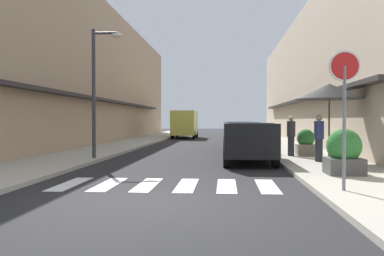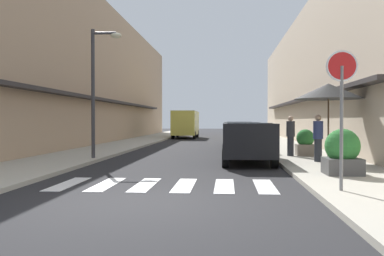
{
  "view_description": "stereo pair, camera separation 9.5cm",
  "coord_description": "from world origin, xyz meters",
  "px_view_note": "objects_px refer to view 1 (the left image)",
  "views": [
    {
      "loc": [
        1.38,
        -7.83,
        1.56
      ],
      "look_at": [
        -0.44,
        15.35,
        1.13
      ],
      "focal_mm": 39.46,
      "sensor_mm": 36.0,
      "label": 1
    },
    {
      "loc": [
        1.48,
        -7.82,
        1.56
      ],
      "look_at": [
        -0.44,
        15.35,
        1.13
      ],
      "focal_mm": 39.46,
      "sensor_mm": 36.0,
      "label": 2
    }
  ],
  "objects_px": {
    "delivery_van": "(185,122)",
    "parked_car_mid": "(242,133)",
    "street_lamp": "(99,79)",
    "planter_midblock": "(306,143)",
    "parked_car_near": "(249,138)",
    "pedestrian_walking_near": "(319,137)",
    "cafe_umbrella": "(329,92)",
    "pedestrian_walking_far": "(291,135)",
    "planter_corner": "(344,152)",
    "round_street_sign": "(344,83)",
    "parked_car_far": "(239,130)"
  },
  "relations": [
    {
      "from": "planter_midblock",
      "to": "pedestrian_walking_near",
      "type": "relative_size",
      "value": 0.66
    },
    {
      "from": "delivery_van",
      "to": "street_lamp",
      "type": "bearing_deg",
      "value": -93.67
    },
    {
      "from": "pedestrian_walking_near",
      "to": "parked_car_mid",
      "type": "bearing_deg",
      "value": 27.45
    },
    {
      "from": "cafe_umbrella",
      "to": "planter_corner",
      "type": "distance_m",
      "value": 4.25
    },
    {
      "from": "cafe_umbrella",
      "to": "planter_corner",
      "type": "relative_size",
      "value": 2.26
    },
    {
      "from": "round_street_sign",
      "to": "street_lamp",
      "type": "distance_m",
      "value": 9.99
    },
    {
      "from": "planter_corner",
      "to": "round_street_sign",
      "type": "bearing_deg",
      "value": -105.39
    },
    {
      "from": "planter_midblock",
      "to": "pedestrian_walking_far",
      "type": "xyz_separation_m",
      "value": [
        -0.63,
        -0.24,
        0.33
      ]
    },
    {
      "from": "street_lamp",
      "to": "cafe_umbrella",
      "type": "bearing_deg",
      "value": -2.96
    },
    {
      "from": "parked_car_mid",
      "to": "cafe_umbrella",
      "type": "height_order",
      "value": "cafe_umbrella"
    },
    {
      "from": "pedestrian_walking_far",
      "to": "planter_corner",
      "type": "bearing_deg",
      "value": 105.78
    },
    {
      "from": "delivery_van",
      "to": "parked_car_mid",
      "type": "bearing_deg",
      "value": -74.66
    },
    {
      "from": "pedestrian_walking_far",
      "to": "delivery_van",
      "type": "bearing_deg",
      "value": -61.37
    },
    {
      "from": "round_street_sign",
      "to": "pedestrian_walking_near",
      "type": "height_order",
      "value": "round_street_sign"
    },
    {
      "from": "parked_car_near",
      "to": "cafe_umbrella",
      "type": "distance_m",
      "value": 3.28
    },
    {
      "from": "delivery_van",
      "to": "pedestrian_walking_far",
      "type": "distance_m",
      "value": 20.05
    },
    {
      "from": "street_lamp",
      "to": "pedestrian_walking_far",
      "type": "relative_size",
      "value": 3.03
    },
    {
      "from": "parked_car_near",
      "to": "parked_car_far",
      "type": "height_order",
      "value": "same"
    },
    {
      "from": "parked_car_mid",
      "to": "planter_corner",
      "type": "bearing_deg",
      "value": -75.86
    },
    {
      "from": "cafe_umbrella",
      "to": "pedestrian_walking_far",
      "type": "xyz_separation_m",
      "value": [
        -1.02,
        2.0,
        -1.6
      ]
    },
    {
      "from": "delivery_van",
      "to": "street_lamp",
      "type": "height_order",
      "value": "street_lamp"
    },
    {
      "from": "parked_car_near",
      "to": "parked_car_far",
      "type": "bearing_deg",
      "value": 90.0
    },
    {
      "from": "round_street_sign",
      "to": "street_lamp",
      "type": "bearing_deg",
      "value": 136.44
    },
    {
      "from": "parked_car_far",
      "to": "street_lamp",
      "type": "relative_size",
      "value": 0.9
    },
    {
      "from": "cafe_umbrella",
      "to": "pedestrian_walking_far",
      "type": "relative_size",
      "value": 1.7
    },
    {
      "from": "street_lamp",
      "to": "pedestrian_walking_near",
      "type": "xyz_separation_m",
      "value": [
        8.04,
        -0.74,
        -2.17
      ]
    },
    {
      "from": "parked_car_far",
      "to": "cafe_umbrella",
      "type": "xyz_separation_m",
      "value": [
        2.84,
        -11.16,
        1.65
      ]
    },
    {
      "from": "parked_car_near",
      "to": "planter_midblock",
      "type": "relative_size",
      "value": 3.71
    },
    {
      "from": "street_lamp",
      "to": "cafe_umbrella",
      "type": "xyz_separation_m",
      "value": [
        8.46,
        -0.44,
        -0.57
      ]
    },
    {
      "from": "parked_car_near",
      "to": "pedestrian_walking_near",
      "type": "bearing_deg",
      "value": -4.33
    },
    {
      "from": "parked_car_far",
      "to": "pedestrian_walking_far",
      "type": "distance_m",
      "value": 9.34
    },
    {
      "from": "cafe_umbrella",
      "to": "pedestrian_walking_far",
      "type": "distance_m",
      "value": 2.76
    },
    {
      "from": "parked_car_near",
      "to": "parked_car_mid",
      "type": "relative_size",
      "value": 0.99
    },
    {
      "from": "parked_car_near",
      "to": "pedestrian_walking_far",
      "type": "relative_size",
      "value": 2.47
    },
    {
      "from": "delivery_van",
      "to": "street_lamp",
      "type": "distance_m",
      "value": 20.77
    },
    {
      "from": "street_lamp",
      "to": "round_street_sign",
      "type": "bearing_deg",
      "value": -43.56
    },
    {
      "from": "pedestrian_walking_near",
      "to": "pedestrian_walking_far",
      "type": "xyz_separation_m",
      "value": [
        -0.6,
        2.3,
        -0.01
      ]
    },
    {
      "from": "round_street_sign",
      "to": "street_lamp",
      "type": "relative_size",
      "value": 0.59
    },
    {
      "from": "street_lamp",
      "to": "planter_midblock",
      "type": "xyz_separation_m",
      "value": [
        8.07,
        1.8,
        -2.51
      ]
    },
    {
      "from": "parked_car_far",
      "to": "planter_midblock",
      "type": "xyz_separation_m",
      "value": [
        2.45,
        -8.92,
        -0.29
      ]
    },
    {
      "from": "parked_car_near",
      "to": "pedestrian_walking_far",
      "type": "bearing_deg",
      "value": 49.33
    },
    {
      "from": "pedestrian_walking_far",
      "to": "street_lamp",
      "type": "bearing_deg",
      "value": 22.72
    },
    {
      "from": "cafe_umbrella",
      "to": "planter_corner",
      "type": "height_order",
      "value": "cafe_umbrella"
    },
    {
      "from": "parked_car_far",
      "to": "planter_corner",
      "type": "height_order",
      "value": "parked_car_far"
    },
    {
      "from": "planter_midblock",
      "to": "parked_car_far",
      "type": "bearing_deg",
      "value": 105.37
    },
    {
      "from": "parked_car_mid",
      "to": "cafe_umbrella",
      "type": "relative_size",
      "value": 1.47
    },
    {
      "from": "parked_car_far",
      "to": "parked_car_near",
      "type": "bearing_deg",
      "value": -90.0
    },
    {
      "from": "parked_car_near",
      "to": "street_lamp",
      "type": "bearing_deg",
      "value": 174.34
    },
    {
      "from": "street_lamp",
      "to": "pedestrian_walking_near",
      "type": "relative_size",
      "value": 3.01
    },
    {
      "from": "delivery_van",
      "to": "pedestrian_walking_far",
      "type": "bearing_deg",
      "value": -72.23
    }
  ]
}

